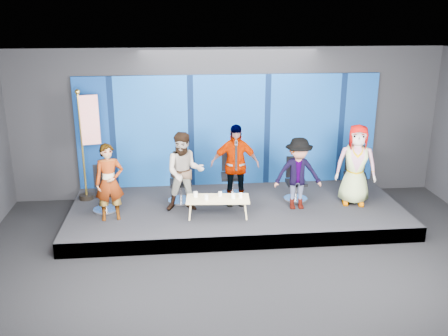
{
  "coord_description": "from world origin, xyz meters",
  "views": [
    {
      "loc": [
        -1.26,
        -7.32,
        4.32
      ],
      "look_at": [
        -0.28,
        2.4,
        1.19
      ],
      "focal_mm": 40.0,
      "sensor_mm": 36.0,
      "label": 1
    }
  ],
  "objects_px": {
    "panelist_b": "(185,172)",
    "chair_a": "(105,196)",
    "chair_b": "(181,187)",
    "mug_e": "(241,195)",
    "mug_a": "(196,194)",
    "panelist_e": "(356,165)",
    "chair_c": "(232,180)",
    "panelist_c": "(235,165)",
    "chair_e": "(355,180)",
    "chair_d": "(296,186)",
    "panelist_d": "(298,174)",
    "flag_stand": "(88,142)",
    "panelist_a": "(109,182)",
    "mug_c": "(220,194)",
    "mug_b": "(206,197)",
    "coffee_table": "(218,199)",
    "mug_d": "(233,196)"
  },
  "relations": [
    {
      "from": "chair_a",
      "to": "chair_e",
      "type": "height_order",
      "value": "chair_e"
    },
    {
      "from": "panelist_c",
      "to": "panelist_a",
      "type": "bearing_deg",
      "value": -164.03
    },
    {
      "from": "chair_c",
      "to": "panelist_d",
      "type": "bearing_deg",
      "value": -30.79
    },
    {
      "from": "mug_b",
      "to": "mug_c",
      "type": "distance_m",
      "value": 0.34
    },
    {
      "from": "chair_b",
      "to": "chair_c",
      "type": "distance_m",
      "value": 1.18
    },
    {
      "from": "chair_b",
      "to": "mug_e",
      "type": "relative_size",
      "value": 11.19
    },
    {
      "from": "mug_a",
      "to": "mug_c",
      "type": "xyz_separation_m",
      "value": [
        0.5,
        -0.01,
        -0.01
      ]
    },
    {
      "from": "chair_d",
      "to": "panelist_d",
      "type": "distance_m",
      "value": 0.67
    },
    {
      "from": "chair_b",
      "to": "flag_stand",
      "type": "height_order",
      "value": "flag_stand"
    },
    {
      "from": "panelist_c",
      "to": "mug_d",
      "type": "xyz_separation_m",
      "value": [
        -0.11,
        -0.67,
        -0.44
      ]
    },
    {
      "from": "panelist_d",
      "to": "mug_e",
      "type": "height_order",
      "value": "panelist_d"
    },
    {
      "from": "mug_c",
      "to": "chair_d",
      "type": "bearing_deg",
      "value": 20.5
    },
    {
      "from": "chair_b",
      "to": "panelist_c",
      "type": "bearing_deg",
      "value": -13.41
    },
    {
      "from": "chair_b",
      "to": "chair_d",
      "type": "distance_m",
      "value": 2.52
    },
    {
      "from": "chair_c",
      "to": "panelist_c",
      "type": "height_order",
      "value": "panelist_c"
    },
    {
      "from": "mug_c",
      "to": "mug_d",
      "type": "xyz_separation_m",
      "value": [
        0.25,
        -0.16,
        0.0
      ]
    },
    {
      "from": "panelist_a",
      "to": "panelist_b",
      "type": "distance_m",
      "value": 1.52
    },
    {
      "from": "panelist_c",
      "to": "coffee_table",
      "type": "height_order",
      "value": "panelist_c"
    },
    {
      "from": "mug_c",
      "to": "chair_e",
      "type": "bearing_deg",
      "value": 13.96
    },
    {
      "from": "mug_a",
      "to": "panelist_e",
      "type": "bearing_deg",
      "value": 4.91
    },
    {
      "from": "panelist_a",
      "to": "chair_d",
      "type": "xyz_separation_m",
      "value": [
        3.91,
        0.68,
        -0.46
      ]
    },
    {
      "from": "chair_d",
      "to": "panelist_d",
      "type": "xyz_separation_m",
      "value": [
        -0.09,
        -0.49,
        0.45
      ]
    },
    {
      "from": "mug_e",
      "to": "panelist_a",
      "type": "bearing_deg",
      "value": 178.08
    },
    {
      "from": "panelist_a",
      "to": "mug_a",
      "type": "distance_m",
      "value": 1.72
    },
    {
      "from": "chair_c",
      "to": "mug_e",
      "type": "distance_m",
      "value": 1.15
    },
    {
      "from": "coffee_table",
      "to": "mug_d",
      "type": "height_order",
      "value": "mug_d"
    },
    {
      "from": "panelist_c",
      "to": "chair_e",
      "type": "distance_m",
      "value": 2.8
    },
    {
      "from": "panelist_b",
      "to": "flag_stand",
      "type": "height_order",
      "value": "flag_stand"
    },
    {
      "from": "chair_b",
      "to": "chair_e",
      "type": "distance_m",
      "value": 3.89
    },
    {
      "from": "panelist_a",
      "to": "chair_d",
      "type": "height_order",
      "value": "panelist_a"
    },
    {
      "from": "chair_b",
      "to": "panelist_c",
      "type": "relative_size",
      "value": 0.59
    },
    {
      "from": "panelist_b",
      "to": "coffee_table",
      "type": "xyz_separation_m",
      "value": [
        0.64,
        -0.4,
        -0.48
      ]
    },
    {
      "from": "coffee_table",
      "to": "chair_a",
      "type": "bearing_deg",
      "value": 166.96
    },
    {
      "from": "panelist_b",
      "to": "chair_a",
      "type": "bearing_deg",
      "value": 174.97
    },
    {
      "from": "chair_b",
      "to": "mug_e",
      "type": "height_order",
      "value": "chair_b"
    },
    {
      "from": "mug_e",
      "to": "flag_stand",
      "type": "distance_m",
      "value": 3.5
    },
    {
      "from": "panelist_a",
      "to": "panelist_c",
      "type": "relative_size",
      "value": 0.88
    },
    {
      "from": "mug_c",
      "to": "mug_b",
      "type": "bearing_deg",
      "value": -148.33
    },
    {
      "from": "coffee_table",
      "to": "flag_stand",
      "type": "relative_size",
      "value": 0.53
    },
    {
      "from": "chair_e",
      "to": "mug_e",
      "type": "bearing_deg",
      "value": -146.53
    },
    {
      "from": "mug_b",
      "to": "mug_d",
      "type": "relative_size",
      "value": 0.99
    },
    {
      "from": "chair_a",
      "to": "mug_d",
      "type": "xyz_separation_m",
      "value": [
        2.61,
        -0.58,
        0.12
      ]
    },
    {
      "from": "chair_d",
      "to": "coffee_table",
      "type": "relative_size",
      "value": 0.72
    },
    {
      "from": "chair_a",
      "to": "mug_a",
      "type": "height_order",
      "value": "chair_a"
    },
    {
      "from": "panelist_d",
      "to": "coffee_table",
      "type": "distance_m",
      "value": 1.76
    },
    {
      "from": "panelist_e",
      "to": "coffee_table",
      "type": "height_order",
      "value": "panelist_e"
    },
    {
      "from": "flag_stand",
      "to": "panelist_b",
      "type": "bearing_deg",
      "value": -35.14
    },
    {
      "from": "panelist_a",
      "to": "mug_d",
      "type": "distance_m",
      "value": 2.46
    },
    {
      "from": "chair_d",
      "to": "panelist_a",
      "type": "bearing_deg",
      "value": -167.68
    },
    {
      "from": "chair_e",
      "to": "coffee_table",
      "type": "distance_m",
      "value": 3.28
    }
  ]
}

